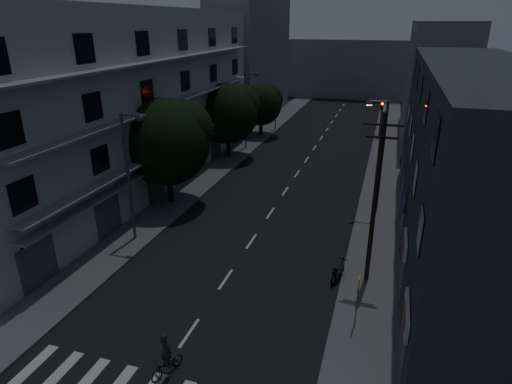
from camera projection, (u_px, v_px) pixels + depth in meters
The scene contains 21 objects.
ground at pixel (298, 172), 39.55m from camera, with size 160.00×160.00×0.00m, color black.
sidewalk_left at pixel (223, 164), 41.61m from camera, with size 3.00×90.00×0.15m, color #565659.
sidewalk_right at pixel (382, 180), 37.43m from camera, with size 3.00×90.00×0.15m, color #565659.
lane_markings at pixel (311, 153), 45.08m from camera, with size 0.15×60.50×0.01m.
building_left at pixel (136, 102), 34.08m from camera, with size 7.00×36.00×14.00m.
building_right at pixel (466, 163), 24.42m from camera, with size 6.19×28.00×11.00m.
building_far_left at pixel (251, 59), 60.26m from camera, with size 6.00×20.00×16.00m, color slate.
building_far_right at pixel (435, 82), 48.82m from camera, with size 6.00×20.00×13.00m, color slate.
building_far_end at pixel (352, 68), 77.50m from camera, with size 24.00×8.00×10.00m, color slate.
tree_near at pixel (167, 139), 31.00m from camera, with size 6.39×6.39×7.88m.
tree_mid at pixel (228, 111), 42.11m from camera, with size 5.98×5.98×7.36m.
tree_far at pixel (261, 103), 50.61m from camera, with size 4.94×4.94×6.10m.
traffic_signal_far_right at pixel (381, 112), 49.69m from camera, with size 0.28×0.37×4.10m.
traffic_signal_far_left at pixel (275, 106), 53.40m from camera, with size 0.28×0.37×4.10m.
street_lamp_left_near at pixel (129, 172), 25.59m from camera, with size 1.51×0.25×8.00m.
street_lamp_right at pixel (381, 152), 29.48m from camera, with size 1.51×0.25×8.00m.
street_lamp_left_far at pixel (246, 107), 45.00m from camera, with size 1.51×0.25×8.00m.
utility_pole at pixel (375, 198), 21.19m from camera, with size 1.80×0.24×9.00m.
bus_stop_sign at pixel (358, 293), 18.84m from camera, with size 0.06×0.35×2.52m.
motorcycle at pixel (338, 273), 22.95m from camera, with size 0.70×1.77×1.16m.
cyclist at pixel (167, 360), 16.73m from camera, with size 1.08×1.66×1.99m.
Camera 1 is at (7.50, -11.82, 13.05)m, focal length 30.00 mm.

